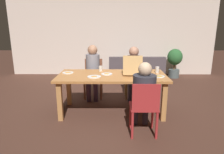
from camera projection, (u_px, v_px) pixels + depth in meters
The scene contains 19 objects.
ground_plane at pixel (112, 112), 4.07m from camera, with size 20.00×20.00×0.00m, color #4D2F24.
back_wall at pixel (113, 33), 6.85m from camera, with size 6.98×0.12×2.84m, color beige.
dining_table at pixel (112, 80), 3.90m from camera, with size 2.08×0.97×0.77m.
chair_0 at pixel (93, 76), 4.86m from camera, with size 0.44×0.39×0.91m.
person_0 at pixel (93, 68), 4.67m from camera, with size 0.32×0.50×1.26m.
chair_1 at pixel (133, 75), 4.86m from camera, with size 0.39×0.39×0.93m.
person_1 at pixel (134, 68), 4.68m from camera, with size 0.34×0.51×1.22m.
chair_2 at pixel (144, 107), 3.08m from camera, with size 0.43×0.40×0.88m.
person_2 at pixel (144, 91), 3.16m from camera, with size 0.36×0.53×1.17m.
pizza_box_0 at pixel (132, 71), 3.94m from camera, with size 0.36×0.46×0.38m.
plate_0 at pixel (107, 74), 3.91m from camera, with size 0.22×0.22×0.03m.
plate_1 at pixel (159, 76), 3.72m from camera, with size 0.20×0.20×0.03m.
plate_2 at pixel (68, 73), 4.01m from camera, with size 0.22×0.22×0.03m.
plate_3 at pixel (94, 77), 3.71m from camera, with size 0.25×0.25×0.03m.
drinking_glass_0 at pixel (157, 70), 4.01m from camera, with size 0.07×0.07×0.12m, color silver.
drinking_glass_1 at pixel (101, 69), 4.17m from camera, with size 0.08×0.08×0.11m, color silver.
drinking_glass_2 at pixel (142, 74), 3.69m from camera, with size 0.06×0.06×0.12m, color silver.
couch at pixel (136, 71), 6.45m from camera, with size 1.71×0.86×0.77m.
potted_plant at pixel (175, 61), 6.59m from camera, with size 0.48×0.48×0.95m.
Camera 1 is at (0.02, -3.77, 1.71)m, focal length 32.29 mm.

